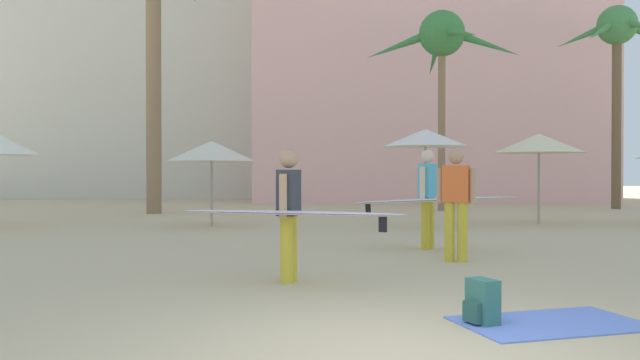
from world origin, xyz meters
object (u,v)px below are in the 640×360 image
at_px(cafe_umbrella_4, 425,138).
at_px(person_far_left, 429,197).
at_px(cafe_umbrella_2, 212,151).
at_px(palm_tree_far_left, 617,42).
at_px(backpack, 482,303).
at_px(person_mid_left, 289,211).
at_px(person_mid_right, 456,199).
at_px(cafe_umbrella_0, 539,143).
at_px(palm_tree_center, 442,42).
at_px(beach_towel, 551,323).

bearing_deg(cafe_umbrella_4, person_far_left, -99.33).
relative_size(cafe_umbrella_2, person_far_left, 0.80).
height_order(palm_tree_far_left, cafe_umbrella_4, palm_tree_far_left).
bearing_deg(person_far_left, palm_tree_far_left, 85.90).
bearing_deg(palm_tree_far_left, backpack, -118.18).
bearing_deg(cafe_umbrella_4, backpack, -97.38).
bearing_deg(person_far_left, cafe_umbrella_2, 163.61).
height_order(cafe_umbrella_2, person_mid_left, cafe_umbrella_2).
bearing_deg(cafe_umbrella_2, person_mid_right, -55.17).
xyz_separation_m(cafe_umbrella_0, cafe_umbrella_4, (-3.23, -0.90, 0.10)).
bearing_deg(palm_tree_center, person_far_left, -102.57).
bearing_deg(person_mid_right, person_far_left, 25.67).
relative_size(palm_tree_far_left, person_mid_left, 2.65).
height_order(backpack, person_mid_left, person_mid_left).
xyz_separation_m(cafe_umbrella_2, cafe_umbrella_4, (5.49, -0.30, 0.33)).
height_order(palm_tree_center, beach_towel, palm_tree_center).
xyz_separation_m(palm_tree_far_left, cafe_umbrella_0, (-5.45, -7.09, -4.14)).
xyz_separation_m(palm_tree_center, person_mid_right, (-2.53, -13.51, -5.10)).
xyz_separation_m(cafe_umbrella_4, person_far_left, (-0.82, -4.98, -1.31)).
xyz_separation_m(person_far_left, person_mid_right, (0.13, -1.61, 0.02)).
bearing_deg(person_mid_right, palm_tree_far_left, -11.54).
relative_size(cafe_umbrella_0, cafe_umbrella_4, 0.97).
distance_m(person_far_left, person_mid_right, 1.62).
distance_m(cafe_umbrella_4, backpack, 11.12).
relative_size(palm_tree_far_left, cafe_umbrella_0, 3.16).
relative_size(cafe_umbrella_2, beach_towel, 1.36).
distance_m(palm_tree_far_left, person_mid_right, 18.15).
bearing_deg(person_mid_left, palm_tree_far_left, -110.95).
relative_size(palm_tree_center, person_mid_right, 4.09).
xyz_separation_m(palm_tree_far_left, person_mid_left, (-11.92, -16.56, -5.40)).
relative_size(cafe_umbrella_0, person_mid_left, 0.84).
height_order(palm_tree_center, cafe_umbrella_0, palm_tree_center).
distance_m(palm_tree_far_left, person_mid_left, 21.10).
height_order(cafe_umbrella_4, beach_towel, cafe_umbrella_4).
relative_size(palm_tree_far_left, person_mid_right, 4.36).
height_order(backpack, person_mid_right, person_mid_right).
bearing_deg(person_mid_left, palm_tree_center, -93.34).
bearing_deg(cafe_umbrella_0, beach_towel, -108.80).
relative_size(backpack, person_mid_left, 0.14).
height_order(cafe_umbrella_0, cafe_umbrella_4, cafe_umbrella_4).
relative_size(person_mid_left, person_mid_right, 1.65).
height_order(cafe_umbrella_0, cafe_umbrella_2, cafe_umbrella_0).
height_order(cafe_umbrella_0, person_mid_left, cafe_umbrella_0).
bearing_deg(cafe_umbrella_4, palm_tree_far_left, 42.64).
bearing_deg(cafe_umbrella_4, cafe_umbrella_2, 176.82).
height_order(person_mid_left, person_mid_right, person_mid_right).
relative_size(backpack, person_mid_right, 0.24).
bearing_deg(cafe_umbrella_0, backpack, -111.55).
bearing_deg(beach_towel, palm_tree_far_left, 63.35).
distance_m(cafe_umbrella_0, person_mid_right, 8.55).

